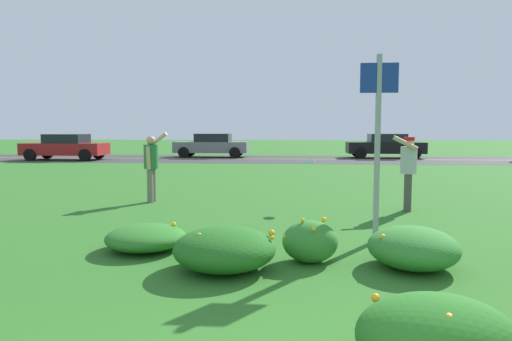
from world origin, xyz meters
TOP-DOWN VIEW (x-y plane):
  - ground_plane at (0.00, 12.50)m, footprint 120.00×120.00m
  - highway_strip at (0.00, 24.99)m, footprint 120.00×7.20m
  - highway_center_stripe at (0.00, 24.99)m, footprint 120.00×0.16m
  - daylily_clump_near_camera at (-1.18, 3.86)m, footprint 1.27×1.26m
  - daylily_clump_mid_right at (-0.12, 4.27)m, footprint 0.72×0.65m
  - daylily_clump_mid_left at (0.65, 1.50)m, footprint 1.12×0.90m
  - daylily_clump_mid_center at (1.16, 4.13)m, footprint 1.12×1.21m
  - daylily_clump_front_center at (-2.45, 4.72)m, footprint 1.14×1.18m
  - sign_post_near_path at (0.92, 5.44)m, footprint 0.56×0.10m
  - person_thrower_green_shirt at (-3.69, 9.00)m, footprint 0.53×0.51m
  - person_catcher_red_cap_gray_shirt at (2.08, 8.25)m, footprint 0.55×0.51m
  - frisbee_pale_blue at (-0.00, 8.40)m, footprint 0.27×0.26m
  - car_black_center_left at (5.20, 26.61)m, footprint 4.50×2.00m
  - car_gray_center_right at (-5.33, 26.61)m, footprint 4.50×2.00m
  - car_red_rightmost at (-13.09, 23.37)m, footprint 4.50×2.00m

SIDE VIEW (x-z plane):
  - ground_plane at x=0.00m, z-range 0.00..0.00m
  - highway_strip at x=0.00m, z-range 0.00..0.01m
  - highway_center_stripe at x=0.00m, z-range 0.01..0.01m
  - daylily_clump_front_center at x=-2.45m, z-range 0.00..0.35m
  - daylily_clump_mid_center at x=1.16m, z-range 0.00..0.51m
  - daylily_clump_near_camera at x=-1.18m, z-range 0.00..0.52m
  - daylily_clump_mid_right at x=-0.12m, z-range -0.02..0.57m
  - daylily_clump_mid_left at x=0.65m, z-range 0.00..0.58m
  - car_black_center_left at x=5.20m, z-range 0.01..1.46m
  - car_gray_center_right at x=-5.33m, z-range 0.01..1.46m
  - car_red_rightmost at x=-13.09m, z-range 0.01..1.46m
  - person_thrower_green_shirt at x=-3.69m, z-range 0.11..1.77m
  - person_catcher_red_cap_gray_shirt at x=2.08m, z-range 0.16..1.76m
  - frisbee_pale_blue at x=0.00m, z-range 0.96..1.07m
  - sign_post_near_path at x=0.92m, z-range 0.29..3.13m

